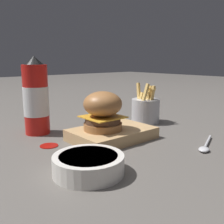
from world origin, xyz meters
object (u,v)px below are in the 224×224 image
(ketchup_bottle, at_px, (36,98))
(fries_basket, at_px, (146,110))
(spoon, at_px, (205,147))
(burger, at_px, (103,111))
(serving_board, at_px, (112,134))
(side_bowl, at_px, (88,164))

(ketchup_bottle, bearing_deg, fries_basket, 161.75)
(spoon, bearing_deg, burger, -76.88)
(serving_board, xyz_separation_m, burger, (0.03, -0.01, 0.07))
(ketchup_bottle, distance_m, fries_basket, 0.40)
(ketchup_bottle, xyz_separation_m, side_bowl, (0.05, 0.36, -0.09))
(burger, bearing_deg, fries_basket, -164.17)
(serving_board, distance_m, spoon, 0.26)
(fries_basket, bearing_deg, spoon, 72.21)
(serving_board, relative_size, side_bowl, 1.58)
(serving_board, distance_m, burger, 0.08)
(burger, bearing_deg, ketchup_bottle, -60.88)
(spoon, bearing_deg, serving_board, -81.30)
(fries_basket, relative_size, spoon, 1.02)
(serving_board, bearing_deg, fries_basket, -160.92)
(fries_basket, distance_m, spoon, 0.33)
(serving_board, distance_m, fries_basket, 0.25)
(burger, xyz_separation_m, side_bowl, (0.16, 0.16, -0.07))
(ketchup_bottle, relative_size, side_bowl, 1.64)
(burger, relative_size, side_bowl, 0.75)
(burger, relative_size, ketchup_bottle, 0.46)
(serving_board, relative_size, burger, 2.10)
(side_bowl, height_order, spoon, side_bowl)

